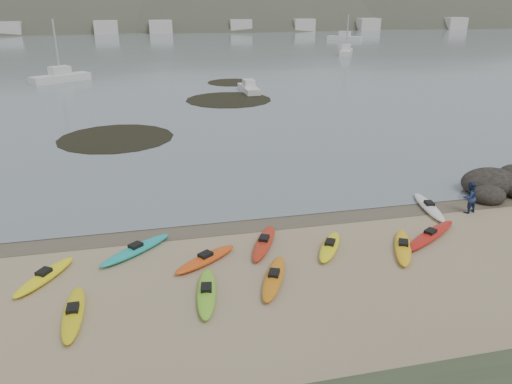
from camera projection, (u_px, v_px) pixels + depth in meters
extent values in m
plane|color=tan|center=(256.00, 220.00, 24.99)|extent=(600.00, 600.00, 0.00)
plane|color=brown|center=(257.00, 222.00, 24.71)|extent=(60.00, 60.00, 0.00)
plane|color=slate|center=(143.00, 17.00, 297.41)|extent=(1200.00, 1200.00, 0.00)
ellipsoid|color=white|center=(429.00, 207.00, 26.10)|extent=(1.34, 3.93, 0.34)
ellipsoid|color=yellow|center=(45.00, 277.00, 19.57)|extent=(2.36, 3.15, 0.34)
ellipsoid|color=yellow|center=(330.00, 247.00, 21.93)|extent=(2.19, 2.97, 0.34)
ellipsoid|color=yellow|center=(73.00, 313.00, 17.29)|extent=(0.72, 3.54, 0.34)
ellipsoid|color=#E04D13|center=(206.00, 259.00, 20.88)|extent=(3.09, 2.46, 0.34)
ellipsoid|color=#B52812|center=(264.00, 243.00, 22.29)|extent=(2.19, 3.58, 0.34)
ellipsoid|color=#79CD29|center=(207.00, 293.00, 18.51)|extent=(1.24, 3.58, 0.34)
ellipsoid|color=teal|center=(136.00, 250.00, 21.66)|extent=(3.38, 2.99, 0.34)
ellipsoid|color=yellow|center=(403.00, 247.00, 21.90)|extent=(2.21, 3.51, 0.34)
ellipsoid|color=red|center=(430.00, 235.00, 22.96)|extent=(4.12, 2.98, 0.34)
ellipsoid|color=orange|center=(274.00, 278.00, 19.48)|extent=(2.06, 3.50, 0.34)
imported|color=navy|center=(469.00, 197.00, 25.57)|extent=(0.92, 0.79, 1.67)
ellipsoid|color=black|center=(489.00, 187.00, 28.57)|extent=(3.32, 2.58, 1.66)
ellipsoid|color=black|center=(488.00, 199.00, 27.21)|extent=(1.85, 1.66, 1.11)
cylinder|color=black|center=(116.00, 138.00, 39.44)|extent=(9.02, 9.02, 0.04)
cylinder|color=black|center=(229.00, 100.00, 54.33)|extent=(9.30, 9.30, 0.04)
cylinder|color=black|center=(232.00, 83.00, 65.48)|extent=(6.45, 6.45, 0.04)
cube|color=silver|center=(61.00, 78.00, 65.86)|extent=(7.59, 6.20, 1.08)
cube|color=silver|center=(249.00, 89.00, 58.72)|extent=(1.65, 5.62, 0.78)
cube|color=silver|center=(346.00, 52.00, 97.90)|extent=(5.14, 7.44, 1.02)
cube|color=silver|center=(344.00, 38.00, 130.87)|extent=(8.59, 7.24, 1.24)
ellipsoid|color=#384235|center=(37.00, 74.00, 199.18)|extent=(220.00, 120.00, 80.00)
ellipsoid|color=#384235|center=(236.00, 63.00, 210.40)|extent=(200.00, 110.00, 68.00)
ellipsoid|color=#384235|center=(407.00, 60.00, 237.91)|extent=(230.00, 130.00, 76.00)
cube|color=beige|center=(7.00, 29.00, 147.15)|extent=(7.00, 5.00, 4.00)
cube|color=beige|center=(92.00, 28.00, 152.17)|extent=(7.00, 5.00, 4.00)
cube|color=beige|center=(171.00, 27.00, 157.19)|extent=(7.00, 5.00, 4.00)
cube|color=beige|center=(246.00, 26.00, 162.21)|extent=(7.00, 5.00, 4.00)
cube|color=beige|center=(316.00, 25.00, 167.23)|extent=(7.00, 5.00, 4.00)
cube|color=beige|center=(382.00, 24.00, 172.25)|extent=(7.00, 5.00, 4.00)
cube|color=beige|center=(444.00, 23.00, 177.27)|extent=(7.00, 5.00, 4.00)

